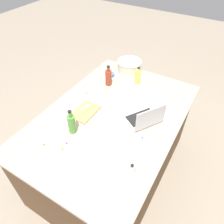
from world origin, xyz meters
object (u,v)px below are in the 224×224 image
mixing_bowl_large (129,66)px  butter_stick_left (86,109)px  ramekin_small (111,75)px  kitchen_timer (132,168)px  ramekin_medium (83,93)px  bottle_olive (72,124)px  laptop (145,118)px  bottle_oil (138,77)px  bottle_soy (108,77)px  cutting_board (85,112)px

mixing_bowl_large → butter_stick_left: mixing_bowl_large is taller
ramekin_small → kitchen_timer: size_ratio=1.02×
ramekin_medium → kitchen_timer: kitchen_timer is taller
butter_stick_left → kitchen_timer: 0.77m
bottle_olive → laptop: bearing=131.1°
bottle_oil → kitchen_timer: bearing=23.7°
butter_stick_left → ramekin_small: 0.67m
butter_stick_left → mixing_bowl_large: bearing=179.1°
bottle_soy → ramekin_small: bottle_soy is taller
mixing_bowl_large → kitchen_timer: (1.24, 0.67, -0.03)m
kitchen_timer → mixing_bowl_large: bearing=-151.8°
laptop → butter_stick_left: 0.57m
bottle_soy → butter_stick_left: bottle_soy is taller
laptop → bottle_soy: bottle_soy is taller
laptop → butter_stick_left: laptop is taller
cutting_board → ramekin_small: 0.68m
laptop → kitchen_timer: (0.52, 0.13, -0.01)m
bottle_oil → bottle_olive: bottle_olive is taller
cutting_board → kitchen_timer: size_ratio=3.63×
laptop → cutting_board: size_ratio=1.36×
bottle_olive → ramekin_small: (-0.93, -0.17, -0.08)m
laptop → butter_stick_left: bearing=-73.7°
bottle_oil → laptop: bearing=31.7°
bottle_soy → cutting_board: size_ratio=0.84×
bottle_soy → bottle_oil: size_ratio=1.16×
mixing_bowl_large → kitchen_timer: size_ratio=3.87×
bottle_soy → butter_stick_left: size_ratio=2.13×
bottle_olive → ramekin_medium: size_ratio=3.17×
laptop → bottle_olive: (0.43, -0.49, 0.05)m
bottle_oil → kitchen_timer: 1.15m
cutting_board → bottle_soy: bearing=-174.5°
bottle_olive → butter_stick_left: size_ratio=2.20×
laptop → bottle_soy: (-0.34, -0.60, 0.05)m
laptop → cutting_board: (0.18, -0.55, -0.04)m
bottle_oil → mixing_bowl_large: bearing=-132.9°
bottle_soy → kitchen_timer: bearing=40.2°
bottle_soy → kitchen_timer: size_ratio=3.05×
butter_stick_left → ramekin_small: size_ratio=1.41×
bottle_soy → mixing_bowl_large: bearing=170.5°
bottle_oil → butter_stick_left: size_ratio=1.83×
bottle_olive → ramekin_medium: (-0.48, -0.24, -0.08)m
ramekin_small → bottle_oil: bearing=96.2°
bottle_soy → bottle_olive: bottle_olive is taller
bottle_olive → kitchen_timer: bearing=81.7°
mixing_bowl_large → ramekin_small: bearing=-29.2°
bottle_oil → bottle_olive: 0.98m
mixing_bowl_large → cutting_board: mixing_bowl_large is taller
laptop → ramekin_small: (-0.50, -0.66, -0.03)m
bottle_oil → ramekin_small: (0.04, -0.33, -0.06)m
laptop → mixing_bowl_large: laptop is taller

